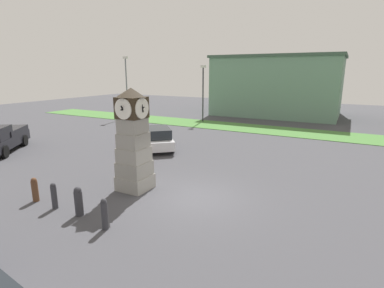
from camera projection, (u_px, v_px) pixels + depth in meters
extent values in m
plane|color=#424247|center=(195.00, 197.00, 12.74)|extent=(89.91, 89.91, 0.00)
cube|color=gray|center=(135.00, 182.00, 13.62)|extent=(1.33, 1.33, 0.65)
cube|color=gray|center=(135.00, 168.00, 13.47)|extent=(1.25, 1.25, 0.65)
cube|color=gray|center=(134.00, 154.00, 13.32)|extent=(1.17, 1.17, 0.65)
cube|color=gray|center=(133.00, 140.00, 13.16)|extent=(1.09, 1.09, 0.65)
cube|color=gray|center=(133.00, 126.00, 13.01)|extent=(1.00, 1.00, 0.65)
cube|color=#2D2316|center=(132.00, 108.00, 12.82)|extent=(1.07, 1.07, 0.91)
cylinder|color=white|center=(140.00, 106.00, 13.30)|extent=(0.88, 0.04, 0.88)
cube|color=black|center=(140.00, 106.00, 13.32)|extent=(0.06, 0.20, 0.07)
cube|color=black|center=(140.00, 106.00, 13.32)|extent=(0.04, 0.22, 0.29)
cylinder|color=white|center=(123.00, 109.00, 12.35)|extent=(0.88, 0.04, 0.88)
cube|color=black|center=(123.00, 109.00, 12.33)|extent=(0.06, 0.20, 0.10)
cube|color=black|center=(123.00, 109.00, 12.33)|extent=(0.04, 0.20, 0.30)
cylinder|color=white|center=(142.00, 108.00, 12.57)|extent=(0.04, 0.88, 0.88)
cube|color=black|center=(143.00, 108.00, 12.55)|extent=(0.18, 0.06, 0.15)
cube|color=black|center=(143.00, 108.00, 12.55)|extent=(0.09, 0.04, 0.33)
cylinder|color=white|center=(122.00, 107.00, 13.08)|extent=(0.04, 0.88, 0.88)
cube|color=black|center=(121.00, 107.00, 13.09)|extent=(0.20, 0.06, 0.05)
cube|color=black|center=(121.00, 107.00, 13.09)|extent=(0.17, 0.04, 0.32)
pyramid|color=#2D2316|center=(131.00, 92.00, 12.67)|extent=(1.12, 1.12, 0.39)
cylinder|color=brown|center=(35.00, 191.00, 12.30)|extent=(0.25, 0.25, 0.87)
sphere|color=brown|center=(34.00, 180.00, 12.18)|extent=(0.23, 0.23, 0.23)
cylinder|color=#333338|center=(54.00, 197.00, 11.63)|extent=(0.22, 0.22, 0.92)
sphere|color=#333338|center=(53.00, 185.00, 11.52)|extent=(0.20, 0.20, 0.20)
cylinder|color=#333338|center=(79.00, 203.00, 11.05)|extent=(0.30, 0.30, 0.95)
sphere|color=#333338|center=(78.00, 190.00, 10.93)|extent=(0.27, 0.27, 0.27)
cylinder|color=#333338|center=(105.00, 216.00, 10.08)|extent=(0.21, 0.21, 0.99)
sphere|color=#333338|center=(104.00, 201.00, 9.96)|extent=(0.19, 0.19, 0.19)
cube|color=silver|center=(156.00, 140.00, 20.77)|extent=(4.33, 4.51, 0.61)
cube|color=#1E2328|center=(157.00, 132.00, 20.31)|extent=(2.89, 2.94, 0.63)
cylinder|color=black|center=(142.00, 140.00, 21.92)|extent=(0.59, 0.62, 0.64)
cylinder|color=black|center=(166.00, 139.00, 22.32)|extent=(0.59, 0.62, 0.64)
cylinder|color=black|center=(146.00, 149.00, 19.34)|extent=(0.59, 0.62, 0.64)
cylinder|color=black|center=(172.00, 148.00, 19.74)|extent=(0.59, 0.62, 0.64)
cube|color=black|center=(4.00, 131.00, 20.64)|extent=(3.50, 3.64, 0.36)
cylinder|color=black|center=(4.00, 152.00, 18.44)|extent=(0.71, 0.81, 0.80)
cylinder|color=black|center=(24.00, 140.00, 21.50)|extent=(0.71, 0.81, 0.80)
cylinder|color=red|center=(129.00, 156.00, 17.48)|extent=(0.14, 0.14, 0.86)
cylinder|color=red|center=(131.00, 156.00, 17.37)|extent=(0.14, 0.14, 0.86)
cube|color=gold|center=(129.00, 143.00, 17.24)|extent=(0.42, 0.28, 0.64)
sphere|color=beige|center=(129.00, 136.00, 17.14)|extent=(0.23, 0.23, 0.23)
cylinder|color=#333338|center=(203.00, 95.00, 31.31)|extent=(0.14, 0.14, 5.60)
cube|color=silver|center=(203.00, 66.00, 30.62)|extent=(0.50, 0.24, 0.24)
cylinder|color=slate|center=(127.00, 89.00, 33.89)|extent=(0.14, 0.14, 6.59)
cube|color=silver|center=(125.00, 58.00, 33.08)|extent=(0.50, 0.24, 0.24)
cube|color=gray|center=(278.00, 87.00, 36.65)|extent=(14.27, 9.83, 6.76)
cube|color=#405849|center=(280.00, 57.00, 35.82)|extent=(14.70, 10.12, 0.30)
cube|color=#477A38|center=(252.00, 128.00, 28.04)|extent=(53.95, 4.33, 0.04)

